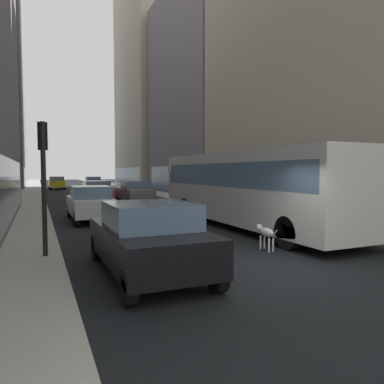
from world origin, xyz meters
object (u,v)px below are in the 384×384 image
Objects in this scene: car_red_coupe at (96,192)px; car_grey_wagon at (135,192)px; car_yellow_taxi at (57,183)px; car_black_suv at (148,238)px; car_white_van at (90,203)px; car_silver_sedan at (93,183)px; dalmatian_dog at (265,233)px; traffic_light_near at (43,166)px; transit_bus at (245,184)px.

car_red_coupe is 2.87m from car_grey_wagon.
car_black_suv is at bearing -90.00° from car_yellow_taxi.
car_red_coupe and car_white_van have the same top height.
car_black_suv is 40.58m from car_yellow_taxi.
dalmatian_dog is at bearing -90.25° from car_silver_sedan.
car_silver_sedan is 28.28m from car_white_van.
traffic_light_near is (-2.10, -38.39, 1.61)m from car_yellow_taxi.
car_yellow_taxi is at bearing 86.87° from traffic_light_near.
transit_bus reaches higher than car_black_suv.
car_grey_wagon is (0.00, -20.59, 0.00)m from car_silver_sedan.
traffic_light_near reaches higher than transit_bus.
car_grey_wagon is at bearing -80.46° from car_yellow_taxi.
transit_bus is 11.98× the size of dalmatian_dog.
car_black_suv and car_grey_wagon have the same top height.
car_red_coupe is 17.53m from dalmatian_dog.
car_white_van is 1.27× the size of traffic_light_near.
car_yellow_taxi is (-4.00, 3.21, 0.00)m from car_silver_sedan.
car_grey_wagon is (4.00, 16.78, -0.00)m from car_black_suv.
car_red_coupe is at bearing -97.20° from car_silver_sedan.
transit_bus is at bearing -81.08° from car_yellow_taxi.
transit_bus is 3.39× the size of traffic_light_near.
car_white_van is 8.42m from car_grey_wagon.
car_black_suv is 0.97× the size of car_grey_wagon.
car_white_van is (-5.60, 4.49, -0.96)m from transit_bus.
transit_bus is 2.45× the size of car_yellow_taxi.
traffic_light_near is (-6.10, -35.17, 1.61)m from car_silver_sedan.
car_red_coupe is at bearing 77.11° from traffic_light_near.
transit_bus is 8.18m from traffic_light_near.
car_white_van is at bearing -90.00° from car_yellow_taxi.
car_grey_wagon is at bearing 67.31° from traffic_light_near.
car_red_coupe is 16.66m from traffic_light_near.
car_white_van is at bearing 114.59° from dalmatian_dog.
traffic_light_near is at bearing -112.69° from car_grey_wagon.
traffic_light_near is at bearing -102.89° from car_red_coupe.
car_black_suv is at bearing -94.98° from car_red_coupe.
car_yellow_taxi and car_white_van have the same top height.
traffic_light_near is (-5.94, 1.22, 1.92)m from dalmatian_dog.
car_silver_sedan is (2.40, 19.01, -0.00)m from car_red_coupe.
transit_bus reaches higher than car_white_van.
car_white_van is at bearing 73.70° from traffic_light_near.
transit_bus is 2.58× the size of car_grey_wagon.
car_grey_wagon is 1.32× the size of traffic_light_near.
car_silver_sedan is 1.24× the size of traffic_light_near.
car_red_coupe is 1.02× the size of car_grey_wagon.
car_white_van is (0.00, 9.38, -0.00)m from car_black_suv.
transit_bus is 12.04m from car_grey_wagon.
transit_bus is at bearing -73.46° from car_red_coupe.
transit_bus is at bearing -82.34° from car_grey_wagon.
car_black_suv is at bearing -46.26° from traffic_light_near.
car_yellow_taxi is 1.05× the size of car_grey_wagon.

